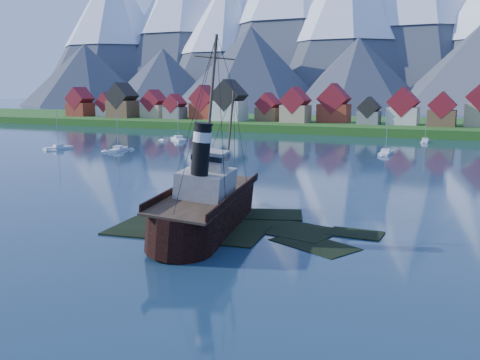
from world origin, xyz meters
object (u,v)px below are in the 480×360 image
at_px(sailboat_a, 118,150).
at_px(tugboat_wreck, 212,202).
at_px(sailboat_b, 58,148).
at_px(sailboat_c, 178,140).
at_px(sailboat_f, 425,142).
at_px(sailboat_e, 386,153).

bearing_deg(sailboat_a, tugboat_wreck, -61.98).
height_order(tugboat_wreck, sailboat_b, tugboat_wreck).
distance_m(sailboat_b, sailboat_c, 38.83).
xyz_separation_m(tugboat_wreck, sailboat_f, (11.52, 117.42, -2.68)).
height_order(sailboat_b, sailboat_f, sailboat_b).
relative_size(tugboat_wreck, sailboat_f, 2.70).
distance_m(tugboat_wreck, sailboat_e, 81.73).
bearing_deg(sailboat_e, sailboat_f, 80.53).
xyz_separation_m(sailboat_a, sailboat_e, (65.81, 22.35, -0.01)).
bearing_deg(tugboat_wreck, sailboat_b, 131.78).
relative_size(sailboat_c, sailboat_e, 1.17).
distance_m(sailboat_a, sailboat_f, 92.08).
bearing_deg(sailboat_f, sailboat_a, -142.92).
height_order(tugboat_wreck, sailboat_f, tugboat_wreck).
height_order(sailboat_a, sailboat_c, sailboat_c).
bearing_deg(sailboat_b, sailboat_e, 35.37).
xyz_separation_m(sailboat_b, sailboat_c, (16.47, 35.16, 0.02)).
bearing_deg(sailboat_a, sailboat_b, 176.29).
xyz_separation_m(sailboat_b, sailboat_f, (88.19, 62.38, -0.02)).
distance_m(tugboat_wreck, sailboat_c, 108.47).
height_order(sailboat_c, sailboat_f, sailboat_c).
xyz_separation_m(tugboat_wreck, sailboat_a, (-59.76, 59.12, -2.68)).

